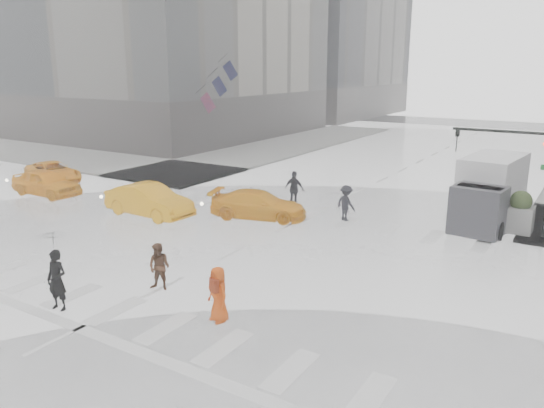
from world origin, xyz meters
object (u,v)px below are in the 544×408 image
Objects in this scene: taxi_front at (46,182)px; taxi_mid at (149,201)px; traffic_signal_pole at (526,162)px; pedestrian_brown at (159,267)px; pedestrian_orange at (218,294)px; box_truck at (489,189)px.

taxi_mid is at bearing -91.19° from taxi_front.
traffic_signal_pole is at bearing -76.77° from taxi_front.
traffic_signal_pole is 15.30m from pedestrian_brown.
box_truck is at bearing 93.17° from pedestrian_orange.
traffic_signal_pole is 14.42m from pedestrian_orange.
traffic_signal_pole is 2.51m from box_truck.
pedestrian_orange reaches higher than taxi_front.
pedestrian_brown is at bearing -172.91° from pedestrian_orange.
pedestrian_orange is 14.83m from box_truck.
pedestrian_brown is at bearing -114.31° from taxi_front.
pedestrian_orange reaches higher than taxi_mid.
taxi_front is (-23.36, -6.01, -2.47)m from traffic_signal_pole.
pedestrian_orange is 0.37× the size of taxi_front.
box_truck is (7.45, 13.38, 0.84)m from pedestrian_brown.
traffic_signal_pole is 2.77× the size of pedestrian_orange.
traffic_signal_pole is 2.88× the size of pedestrian_brown.
traffic_signal_pole is 24.25m from taxi_front.
pedestrian_orange is at bearing -101.84° from box_truck.
pedestrian_orange reaches higher than pedestrian_brown.
box_truck reaches higher than pedestrian_brown.
box_truck is (21.86, 7.23, 0.88)m from taxi_front.
traffic_signal_pole is 1.03× the size of taxi_front.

